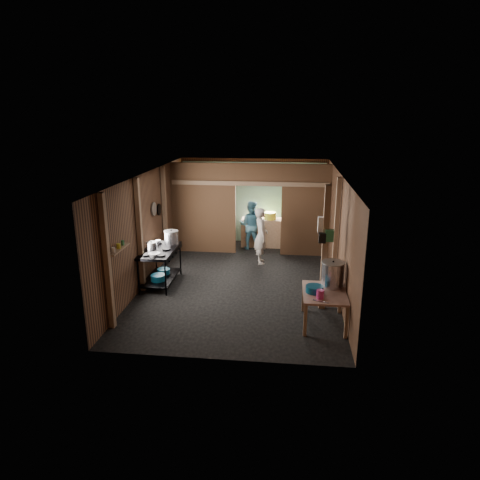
# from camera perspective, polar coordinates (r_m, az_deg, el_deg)

# --- Properties ---
(floor) EXTENTS (4.50, 7.00, 0.00)m
(floor) POSITION_cam_1_polar(r_m,az_deg,el_deg) (10.56, 0.12, -5.42)
(floor) COLOR black
(floor) RESTS_ON ground
(ceiling) EXTENTS (4.50, 7.00, 0.00)m
(ceiling) POSITION_cam_1_polar(r_m,az_deg,el_deg) (9.89, 0.13, 8.69)
(ceiling) COLOR #494745
(ceiling) RESTS_ON ground
(wall_back) EXTENTS (4.50, 0.00, 2.60)m
(wall_back) POSITION_cam_1_polar(r_m,az_deg,el_deg) (13.54, 1.77, 5.24)
(wall_back) COLOR brown
(wall_back) RESTS_ON ground
(wall_front) EXTENTS (4.50, 0.00, 2.60)m
(wall_front) POSITION_cam_1_polar(r_m,az_deg,el_deg) (6.86, -3.13, -6.19)
(wall_front) COLOR brown
(wall_front) RESTS_ON ground
(wall_left) EXTENTS (0.00, 7.00, 2.60)m
(wall_left) POSITION_cam_1_polar(r_m,az_deg,el_deg) (10.62, -12.03, 1.73)
(wall_left) COLOR brown
(wall_left) RESTS_ON ground
(wall_right) EXTENTS (0.00, 7.00, 2.60)m
(wall_right) POSITION_cam_1_polar(r_m,az_deg,el_deg) (10.16, 12.85, 0.99)
(wall_right) COLOR brown
(wall_right) RESTS_ON ground
(partition_left) EXTENTS (1.85, 0.10, 2.60)m
(partition_left) POSITION_cam_1_polar(r_m,az_deg,el_deg) (12.46, -4.83, 4.20)
(partition_left) COLOR brown
(partition_left) RESTS_ON floor
(partition_right) EXTENTS (1.35, 0.10, 2.60)m
(partition_right) POSITION_cam_1_polar(r_m,az_deg,el_deg) (12.24, 8.65, 3.84)
(partition_right) COLOR brown
(partition_right) RESTS_ON floor
(partition_header) EXTENTS (1.30, 0.10, 0.60)m
(partition_header) POSITION_cam_1_polar(r_m,az_deg,el_deg) (12.08, 2.49, 8.67)
(partition_header) COLOR brown
(partition_header) RESTS_ON wall_back
(turquoise_panel) EXTENTS (4.40, 0.06, 2.50)m
(turquoise_panel) POSITION_cam_1_polar(r_m,az_deg,el_deg) (13.49, 1.75, 4.98)
(turquoise_panel) COLOR #79B1AD
(turquoise_panel) RESTS_ON wall_back
(back_counter) EXTENTS (1.20, 0.50, 0.85)m
(back_counter) POSITION_cam_1_polar(r_m,az_deg,el_deg) (13.19, 2.84, 1.01)
(back_counter) COLOR #997B5B
(back_counter) RESTS_ON floor
(wall_clock) EXTENTS (0.20, 0.03, 0.20)m
(wall_clock) POSITION_cam_1_polar(r_m,az_deg,el_deg) (13.32, 2.84, 7.66)
(wall_clock) COLOR silver
(wall_clock) RESTS_ON wall_back
(post_left_a) EXTENTS (0.10, 0.12, 2.60)m
(post_left_a) POSITION_cam_1_polar(r_m,az_deg,el_deg) (8.28, -17.14, -2.88)
(post_left_a) COLOR #997B5B
(post_left_a) RESTS_ON floor
(post_left_b) EXTENTS (0.10, 0.12, 2.60)m
(post_left_b) POSITION_cam_1_polar(r_m,az_deg,el_deg) (9.87, -13.08, 0.54)
(post_left_b) COLOR #997B5B
(post_left_b) RESTS_ON floor
(post_left_c) EXTENTS (0.10, 0.12, 2.60)m
(post_left_c) POSITION_cam_1_polar(r_m,az_deg,el_deg) (11.71, -9.89, 3.22)
(post_left_c) COLOR #997B5B
(post_left_c) RESTS_ON floor
(post_right) EXTENTS (0.10, 0.12, 2.60)m
(post_right) POSITION_cam_1_polar(r_m,az_deg,el_deg) (9.96, 12.57, 0.70)
(post_right) COLOR #997B5B
(post_right) RESTS_ON floor
(post_free) EXTENTS (0.12, 0.12, 2.60)m
(post_free) POSITION_cam_1_polar(r_m,az_deg,el_deg) (8.87, 11.14, -1.15)
(post_free) COLOR #997B5B
(post_free) RESTS_ON floor
(cross_beam) EXTENTS (4.40, 0.12, 0.12)m
(cross_beam) POSITION_cam_1_polar(r_m,az_deg,el_deg) (12.08, 1.27, 7.49)
(cross_beam) COLOR #997B5B
(cross_beam) RESTS_ON wall_left
(pan_lid_big) EXTENTS (0.03, 0.34, 0.34)m
(pan_lid_big) POSITION_cam_1_polar(r_m,az_deg,el_deg) (10.90, -11.29, 4.04)
(pan_lid_big) COLOR gray
(pan_lid_big) RESTS_ON wall_left
(pan_lid_small) EXTENTS (0.03, 0.30, 0.30)m
(pan_lid_small) POSITION_cam_1_polar(r_m,az_deg,el_deg) (11.29, -10.65, 3.98)
(pan_lid_small) COLOR black
(pan_lid_small) RESTS_ON wall_left
(wall_shelf) EXTENTS (0.14, 0.80, 0.03)m
(wall_shelf) POSITION_cam_1_polar(r_m,az_deg,el_deg) (8.67, -15.73, -1.19)
(wall_shelf) COLOR #997B5B
(wall_shelf) RESTS_ON wall_left
(jar_white) EXTENTS (0.07, 0.07, 0.10)m
(jar_white) POSITION_cam_1_polar(r_m,az_deg,el_deg) (8.43, -16.39, -1.28)
(jar_white) COLOR silver
(jar_white) RESTS_ON wall_shelf
(jar_yellow) EXTENTS (0.08, 0.08, 0.10)m
(jar_yellow) POSITION_cam_1_polar(r_m,az_deg,el_deg) (8.65, -15.76, -0.78)
(jar_yellow) COLOR yellow
(jar_yellow) RESTS_ON wall_shelf
(jar_green) EXTENTS (0.06, 0.06, 0.10)m
(jar_green) POSITION_cam_1_polar(r_m,az_deg,el_deg) (8.85, -15.24, -0.36)
(jar_green) COLOR #2D7E4C
(jar_green) RESTS_ON wall_shelf
(bag_white) EXTENTS (0.22, 0.15, 0.32)m
(bag_white) POSITION_cam_1_polar(r_m,az_deg,el_deg) (8.82, 10.95, 1.99)
(bag_white) COLOR silver
(bag_white) RESTS_ON post_free
(bag_green) EXTENTS (0.16, 0.12, 0.24)m
(bag_green) POSITION_cam_1_polar(r_m,az_deg,el_deg) (8.74, 11.73, 0.59)
(bag_green) COLOR #2D7E4C
(bag_green) RESTS_ON post_free
(bag_black) EXTENTS (0.14, 0.10, 0.20)m
(bag_black) POSITION_cam_1_polar(r_m,az_deg,el_deg) (8.72, 10.81, 0.27)
(bag_black) COLOR black
(bag_black) RESTS_ON post_free
(gas_range) EXTENTS (0.75, 1.46, 0.86)m
(gas_range) POSITION_cam_1_polar(r_m,az_deg,el_deg) (10.42, -10.47, -3.49)
(gas_range) COLOR black
(gas_range) RESTS_ON floor
(prep_table) EXTENTS (0.82, 1.12, 0.66)m
(prep_table) POSITION_cam_1_polar(r_m,az_deg,el_deg) (8.56, 11.00, -8.79)
(prep_table) COLOR tan
(prep_table) RESTS_ON floor
(stove_pot_large) EXTENTS (0.36, 0.36, 0.35)m
(stove_pot_large) POSITION_cam_1_polar(r_m,az_deg,el_deg) (10.62, -9.03, 0.30)
(stove_pot_large) COLOR silver
(stove_pot_large) RESTS_ON gas_range
(stove_pot_med) EXTENTS (0.31, 0.31, 0.21)m
(stove_pot_med) POSITION_cam_1_polar(r_m,az_deg,el_deg) (10.25, -11.63, -0.84)
(stove_pot_med) COLOR silver
(stove_pot_med) RESTS_ON gas_range
(stove_saucepan) EXTENTS (0.19, 0.19, 0.10)m
(stove_saucepan) POSITION_cam_1_polar(r_m,az_deg,el_deg) (10.70, -10.83, -0.27)
(stove_saucepan) COLOR silver
(stove_saucepan) RESTS_ON gas_range
(frying_pan) EXTENTS (0.36, 0.53, 0.06)m
(frying_pan) POSITION_cam_1_polar(r_m,az_deg,el_deg) (9.91, -11.26, -1.81)
(frying_pan) COLOR gray
(frying_pan) RESTS_ON gas_range
(blue_tub_front) EXTENTS (0.35, 0.35, 0.14)m
(blue_tub_front) POSITION_cam_1_polar(r_m,az_deg,el_deg) (10.29, -10.75, -4.90)
(blue_tub_front) COLOR navy
(blue_tub_front) RESTS_ON gas_range
(blue_tub_back) EXTENTS (0.31, 0.31, 0.13)m
(blue_tub_back) POSITION_cam_1_polar(r_m,az_deg,el_deg) (10.69, -10.06, -4.09)
(blue_tub_back) COLOR navy
(blue_tub_back) RESTS_ON gas_range
(stock_pot) EXTENTS (0.58, 0.58, 0.53)m
(stock_pot) POSITION_cam_1_polar(r_m,az_deg,el_deg) (8.62, 12.13, -4.51)
(stock_pot) COLOR silver
(stock_pot) RESTS_ON prep_table
(wash_basin) EXTENTS (0.41, 0.41, 0.13)m
(wash_basin) POSITION_cam_1_polar(r_m,az_deg,el_deg) (8.36, 9.83, -6.39)
(wash_basin) COLOR navy
(wash_basin) RESTS_ON prep_table
(pink_bucket) EXTENTS (0.18, 0.18, 0.17)m
(pink_bucket) POSITION_cam_1_polar(r_m,az_deg,el_deg) (8.09, 10.56, -7.06)
(pink_bucket) COLOR #C9327B
(pink_bucket) RESTS_ON prep_table
(knife) EXTENTS (0.29, 0.14, 0.01)m
(knife) POSITION_cam_1_polar(r_m,az_deg,el_deg) (7.99, 10.63, -7.98)
(knife) COLOR silver
(knife) RESTS_ON prep_table
(yellow_tub) EXTENTS (0.38, 0.38, 0.21)m
(yellow_tub) POSITION_cam_1_polar(r_m,az_deg,el_deg) (13.04, 3.98, 3.22)
(yellow_tub) COLOR yellow
(yellow_tub) RESTS_ON back_counter
(red_cup) EXTENTS (0.11, 0.11, 0.13)m
(red_cup) POSITION_cam_1_polar(r_m,az_deg,el_deg) (13.09, 1.52, 3.11)
(red_cup) COLOR #9C3218
(red_cup) RESTS_ON back_counter
(cook) EXTENTS (0.46, 0.62, 1.53)m
(cook) POSITION_cam_1_polar(r_m,az_deg,el_deg) (11.59, 2.80, 0.57)
(cook) COLOR beige
(cook) RESTS_ON floor
(worker_back) EXTENTS (0.76, 0.63, 1.45)m
(worker_back) POSITION_cam_1_polar(r_m,az_deg,el_deg) (12.82, 1.43, 1.98)
(worker_back) COLOR teal
(worker_back) RESTS_ON floor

